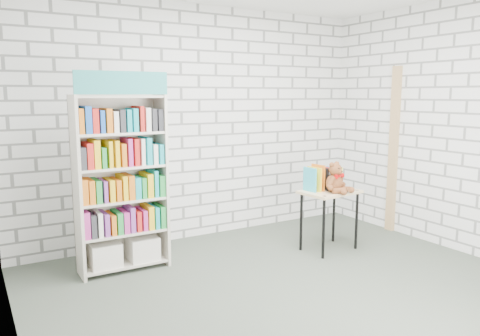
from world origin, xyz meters
TOP-DOWN VIEW (x-y plane):
  - ground at (0.00, 0.00)m, footprint 4.50×4.50m
  - room_shell at (0.00, 0.00)m, footprint 4.52×4.02m
  - bookshelf at (-1.17, 1.36)m, footprint 0.88×0.34m
  - display_table at (1.01, 0.76)m, footprint 0.68×0.50m
  - table_books at (1.00, 0.86)m, footprint 0.46×0.24m
  - teddy_bear at (1.01, 0.66)m, footprint 0.31×0.30m
  - door_trim at (2.23, 0.95)m, footprint 0.05×0.12m

SIDE VIEW (x-z plane):
  - ground at x=0.00m, z-range 0.00..0.00m
  - display_table at x=1.01m, z-range 0.25..0.93m
  - table_books at x=1.00m, z-range 0.69..0.95m
  - teddy_bear at x=1.01m, z-range 0.65..0.99m
  - bookshelf at x=-1.17m, z-range -0.09..1.88m
  - door_trim at x=2.23m, z-range 0.00..2.10m
  - room_shell at x=0.00m, z-range 0.38..3.19m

